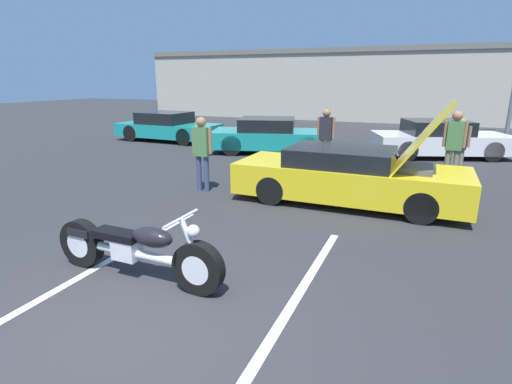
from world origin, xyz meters
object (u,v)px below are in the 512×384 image
Objects in this scene: show_car_hood_open at (350,176)px; parked_car_left_row at (168,127)px; motorcycle at (136,250)px; spectator_by_show_car at (454,141)px; parked_car_mid_right_row at (439,139)px; spectator_far_lot at (326,133)px; spectator_near_motorcycle at (459,143)px; spectator_midground at (202,148)px; parked_car_mid_left_row at (271,136)px.

show_car_hood_open reaches higher than parked_car_left_row.
spectator_by_show_car is (4.02, 6.99, 0.69)m from motorcycle.
motorcycle is 0.55× the size of show_car_hood_open.
parked_car_mid_right_row is 4.59m from spectator_far_lot.
motorcycle is at bearing -55.25° from parked_car_left_row.
spectator_far_lot is (-3.54, -0.18, 0.09)m from spectator_near_motorcycle.
parked_car_mid_right_row is at bearing 46.29° from spectator_far_lot.
spectator_far_lot is (7.52, -2.77, 0.46)m from parked_car_left_row.
show_car_hood_open reaches higher than spectator_midground.
spectator_by_show_car reaches higher than parked_car_mid_right_row.
spectator_far_lot is at bearing 60.66° from spectator_midground.
parked_car_mid_left_row is at bearing 142.66° from spectator_far_lot.
spectator_far_lot is (2.43, -1.86, 0.44)m from parked_car_mid_left_row.
spectator_near_motorcycle is at bearing 34.35° from spectator_midground.
parked_car_left_row is 5.16m from parked_car_mid_left_row.
motorcycle is 0.56× the size of parked_car_mid_left_row.
spectator_by_show_car is at bearing 61.03° from motorcycle.
spectator_midground is (-5.59, -3.82, 0.10)m from spectator_near_motorcycle.
spectator_near_motorcycle is at bearing 2.93° from spectator_far_lot.
parked_car_left_row is 2.77× the size of spectator_near_motorcycle.
spectator_by_show_car is (0.21, -4.07, 0.52)m from parked_car_mid_right_row.
motorcycle is 1.50× the size of spectator_far_lot.
parked_car_mid_left_row is at bearing 155.64° from spectator_by_show_car.
spectator_far_lot reaches higher than parked_car_mid_right_row.
show_car_hood_open is at bearing -68.04° from spectator_far_lot.
spectator_midground is at bearing 109.55° from motorcycle.
spectator_near_motorcycle reaches higher than parked_car_left_row.
motorcycle is 4.91m from show_car_hood_open.
spectator_near_motorcycle is (0.39, -3.12, 0.36)m from parked_car_mid_right_row.
spectator_midground reaches higher than parked_car_left_row.
show_car_hood_open is 1.08× the size of parked_car_left_row.
spectator_far_lot is at bearing -53.51° from parked_car_mid_left_row.
parked_car_mid_right_row reaches higher than parked_car_mid_left_row.
parked_car_mid_right_row is 4.11m from spectator_by_show_car.
show_car_hood_open is 2.75× the size of spectator_far_lot.
spectator_by_show_car reaches higher than spectator_midground.
motorcycle is at bearing -129.20° from parked_car_mid_right_row.
spectator_far_lot is at bearing 86.09° from motorcycle.
parked_car_left_row is 8.44m from spectator_midground.
parked_car_mid_right_row reaches higher than motorcycle.
spectator_by_show_car is at bearing -12.85° from spectator_far_lot.
spectator_far_lot reaches higher than parked_car_mid_left_row.
spectator_far_lot reaches higher than spectator_near_motorcycle.
spectator_by_show_car is at bearing -16.35° from parked_car_left_row.
spectator_by_show_car is 3.45m from spectator_far_lot.
parked_car_mid_left_row is (-3.75, 5.11, -0.00)m from show_car_hood_open.
parked_car_left_row is at bearing 161.98° from spectator_by_show_car.
parked_car_left_row is 2.54× the size of spectator_midground.
spectator_far_lot is (-1.31, 3.26, 0.44)m from show_car_hood_open.
parked_car_left_row is 11.45m from spectator_by_show_car.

